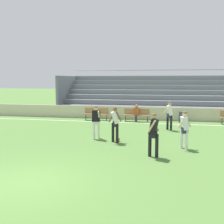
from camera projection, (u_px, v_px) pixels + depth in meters
The scene contains 14 objects.
ground_plane at pixel (25, 183), 7.98m from camera, with size 160.00×160.00×0.00m, color #517A38.
field_line_sideline at pixel (112, 122), 19.43m from camera, with size 44.00×0.12×0.01m, color white.
sideline_wall at pixel (117, 113), 21.07m from camera, with size 48.00×0.16×0.94m, color beige.
bleacher_stand at pixel (165, 94), 23.28m from camera, with size 17.42×4.96×3.85m.
bench_centre_sideline at pixel (96, 113), 20.30m from camera, with size 1.80×0.40×0.90m.
bench_far_left at pixel (137, 114), 19.68m from camera, with size 1.80×0.40×0.90m.
trash_bin at pixel (183, 117), 19.25m from camera, with size 0.54×0.54×0.75m, color #3D424C.
spectator_seated at pixel (136, 112), 19.55m from camera, with size 0.36×0.42×1.21m.
player_dark_challenging at pixel (96, 119), 13.86m from camera, with size 0.45×0.53×1.65m.
player_white_dropping_back at pixel (115, 121), 13.04m from camera, with size 0.58×0.46×1.69m.
player_white_pressing_high at pixel (184, 127), 11.82m from camera, with size 0.61×0.47×1.62m.
player_white_deep_cover at pixel (170, 113), 16.23m from camera, with size 0.69×0.48×1.67m.
player_dark_on_ball at pixel (154, 131), 10.56m from camera, with size 0.44×0.52×1.69m.
soccer_ball at pixel (118, 139), 13.29m from camera, with size 0.22×0.22×0.22m, color orange.
Camera 1 is at (4.05, -7.00, 2.94)m, focal length 44.77 mm.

